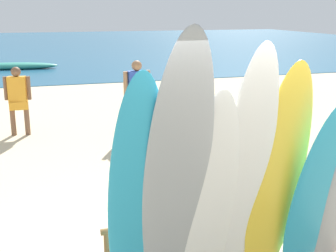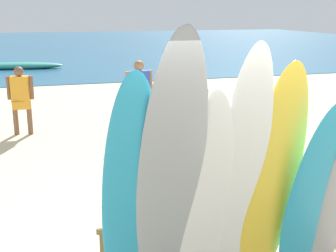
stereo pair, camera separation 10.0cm
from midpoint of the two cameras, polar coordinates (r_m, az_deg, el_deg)
The scene contains 13 objects.
ground at distance 18.10m, azimuth -9.90°, elevation 5.98°, with size 60.00×60.00×0.00m, color beige.
ocean_water at distance 36.69m, azimuth -13.13°, elevation 10.20°, with size 60.00×40.00×0.02m, color #235B7F.
surfboard_rack at distance 4.74m, azimuth 8.93°, elevation -12.48°, with size 2.80×0.07×0.71m.
surfboard_teal_0 at distance 3.71m, azimuth -4.01°, elevation -10.00°, with size 0.48×0.07×2.36m, color #289EC6.
surfboard_grey_1 at distance 3.67m, azimuth 1.07°, elevation -7.56°, with size 0.57×0.08×2.69m, color #999EA3.
surfboard_white_2 at distance 3.93m, azimuth 5.42°, elevation -9.98°, with size 0.49×0.07×2.16m, color white.
surfboard_white_3 at distance 3.97m, azimuth 9.87°, elevation -7.04°, with size 0.49×0.07×2.53m, color white.
surfboard_yellow_4 at distance 4.19m, azimuth 13.98°, elevation -7.36°, with size 0.56×0.06×2.35m, color yellow.
surfboard_teal_5 at distance 4.40m, azimuth 18.75°, elevation -8.95°, with size 0.56×0.07×2.03m, color #289EC6.
beachgoer_by_water at distance 10.21m, azimuth -18.16°, elevation 3.71°, with size 0.57×0.26×1.51m.
beachgoer_near_rack at distance 10.63m, azimuth 4.13°, elevation 5.44°, with size 0.44×0.54×1.71m.
beachgoer_midbeach at distance 9.75m, azimuth -3.42°, elevation 4.36°, with size 0.62×0.28×1.64m.
distant_boat at distance 21.95m, azimuth -18.81°, elevation 7.33°, with size 4.30×1.36×0.34m.
Camera 2 is at (-1.78, -3.82, 2.71)m, focal length 47.36 mm.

